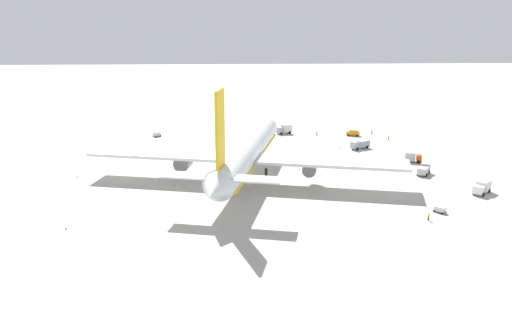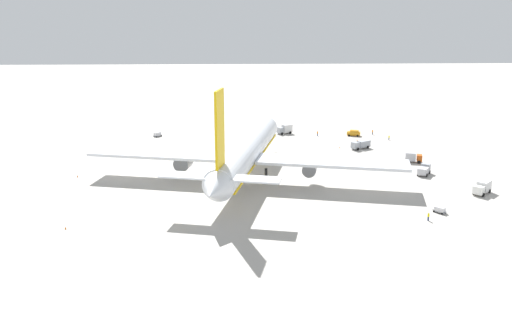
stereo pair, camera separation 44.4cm
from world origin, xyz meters
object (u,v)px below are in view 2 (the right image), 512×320
at_px(baggage_cart_1, 440,209).
at_px(traffic_cone_4, 340,147).
at_px(airliner, 246,153).
at_px(ground_worker_1, 389,138).
at_px(service_truck_2, 413,157).
at_px(service_truck_4, 361,144).
at_px(ground_worker_0, 428,216).
at_px(ground_worker_3, 373,132).
at_px(service_truck_0, 424,170).
at_px(traffic_cone_1, 249,140).
at_px(traffic_cone_2, 357,140).
at_px(service_truck_3, 482,187).
at_px(traffic_cone_0, 77,176).
at_px(traffic_cone_3, 65,228).
at_px(ground_worker_2, 317,133).
at_px(service_van, 354,133).
at_px(baggage_cart_0, 157,134).
at_px(service_truck_1, 285,129).

relative_size(baggage_cart_1, traffic_cone_4, 5.23).
bearing_deg(airliner, ground_worker_1, -48.45).
height_order(service_truck_2, service_truck_4, service_truck_2).
bearing_deg(service_truck_4, ground_worker_0, -179.33).
xyz_separation_m(baggage_cart_1, ground_worker_3, (74.98, -3.73, 0.16)).
relative_size(service_truck_2, ground_worker_0, 2.82).
relative_size(ground_worker_0, ground_worker_1, 1.05).
bearing_deg(service_truck_0, service_truck_4, 20.54).
bearing_deg(traffic_cone_1, traffic_cone_2, -90.59).
height_order(service_truck_3, traffic_cone_0, service_truck_3).
height_order(ground_worker_3, traffic_cone_1, ground_worker_3).
bearing_deg(traffic_cone_3, ground_worker_1, -48.88).
bearing_deg(traffic_cone_4, ground_worker_1, -60.65).
relative_size(service_truck_2, traffic_cone_3, 8.97).
relative_size(service_truck_0, traffic_cone_3, 9.88).
bearing_deg(traffic_cone_2, ground_worker_0, 179.54).
bearing_deg(ground_worker_2, traffic_cone_4, -165.42).
bearing_deg(service_van, service_truck_4, 175.01).
xyz_separation_m(airliner, traffic_cone_2, (42.20, -37.22, -6.86)).
relative_size(service_truck_4, ground_worker_3, 3.84).
bearing_deg(traffic_cone_1, traffic_cone_0, 130.45).
relative_size(traffic_cone_1, traffic_cone_3, 1.00).
distance_m(service_truck_0, ground_worker_0, 33.38).
height_order(service_truck_2, traffic_cone_3, service_truck_2).
relative_size(service_truck_2, ground_worker_3, 2.87).
distance_m(service_truck_3, traffic_cone_0, 99.31).
xyz_separation_m(baggage_cart_1, traffic_cone_0, (28.49, 83.60, -0.43)).
bearing_deg(service_van, ground_worker_0, 179.36).
bearing_deg(ground_worker_2, traffic_cone_1, 106.47).
relative_size(traffic_cone_0, traffic_cone_2, 1.00).
height_order(service_truck_4, traffic_cone_2, service_truck_4).
height_order(service_truck_2, traffic_cone_0, service_truck_2).
bearing_deg(traffic_cone_1, service_van, -79.68).
distance_m(service_truck_4, baggage_cart_0, 67.67).
distance_m(ground_worker_0, ground_worker_2, 78.93).
bearing_deg(service_truck_3, traffic_cone_3, 101.47).
height_order(airliner, service_truck_1, airliner).
distance_m(service_truck_3, baggage_cart_0, 104.67).
bearing_deg(ground_worker_3, airliner, 138.84).
bearing_deg(service_truck_0, traffic_cone_1, 48.48).
bearing_deg(traffic_cone_0, service_van, -60.90).
bearing_deg(ground_worker_2, service_truck_4, -149.69).
bearing_deg(ground_worker_0, service_truck_3, -48.03).
relative_size(airliner, service_truck_3, 13.98).
bearing_deg(traffic_cone_3, service_truck_3, -78.53).
distance_m(ground_worker_1, traffic_cone_3, 110.95).
bearing_deg(traffic_cone_2, service_truck_2, -159.73).
xyz_separation_m(baggage_cart_0, ground_worker_2, (-1.05, -54.07, 0.05)).
xyz_separation_m(ground_worker_1, traffic_cone_4, (-10.17, 18.08, -0.57)).
height_order(service_truck_1, service_truck_3, service_truck_1).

